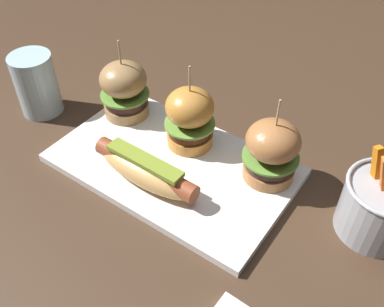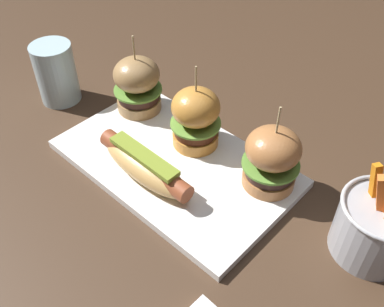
{
  "view_description": "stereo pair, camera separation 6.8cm",
  "coord_description": "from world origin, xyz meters",
  "px_view_note": "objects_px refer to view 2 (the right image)",
  "views": [
    {
      "loc": [
        0.32,
        -0.4,
        0.52
      ],
      "look_at": [
        0.04,
        0.0,
        0.05
      ],
      "focal_mm": 40.5,
      "sensor_mm": 36.0,
      "label": 1
    },
    {
      "loc": [
        0.38,
        -0.36,
        0.52
      ],
      "look_at": [
        0.04,
        0.0,
        0.05
      ],
      "focal_mm": 40.5,
      "sensor_mm": 36.0,
      "label": 2
    }
  ],
  "objects_px": {
    "slider_left": "(137,84)",
    "slider_right": "(272,158)",
    "slider_center": "(196,117)",
    "platter_main": "(175,163)",
    "water_glass": "(56,73)",
    "hot_dog": "(145,165)",
    "fries_bucket": "(377,226)"
  },
  "relations": [
    {
      "from": "slider_left",
      "to": "slider_right",
      "type": "height_order",
      "value": "slider_left"
    },
    {
      "from": "slider_left",
      "to": "slider_center",
      "type": "distance_m",
      "value": 0.15
    },
    {
      "from": "platter_main",
      "to": "water_glass",
      "type": "relative_size",
      "value": 3.32
    },
    {
      "from": "hot_dog",
      "to": "water_glass",
      "type": "xyz_separation_m",
      "value": [
        -0.3,
        0.04,
        0.02
      ]
    },
    {
      "from": "platter_main",
      "to": "slider_right",
      "type": "xyz_separation_m",
      "value": [
        0.14,
        0.06,
        0.06
      ]
    },
    {
      "from": "slider_center",
      "to": "slider_right",
      "type": "xyz_separation_m",
      "value": [
        0.15,
        0.01,
        -0.0
      ]
    },
    {
      "from": "platter_main",
      "to": "slider_right",
      "type": "height_order",
      "value": "slider_right"
    },
    {
      "from": "hot_dog",
      "to": "slider_left",
      "type": "height_order",
      "value": "slider_left"
    },
    {
      "from": "slider_right",
      "to": "fries_bucket",
      "type": "bearing_deg",
      "value": 1.34
    },
    {
      "from": "slider_left",
      "to": "slider_right",
      "type": "relative_size",
      "value": 1.02
    },
    {
      "from": "slider_left",
      "to": "water_glass",
      "type": "bearing_deg",
      "value": -154.43
    },
    {
      "from": "hot_dog",
      "to": "slider_center",
      "type": "distance_m",
      "value": 0.12
    },
    {
      "from": "platter_main",
      "to": "slider_left",
      "type": "bearing_deg",
      "value": 159.16
    },
    {
      "from": "hot_dog",
      "to": "slider_right",
      "type": "height_order",
      "value": "slider_right"
    },
    {
      "from": "water_glass",
      "to": "slider_center",
      "type": "bearing_deg",
      "value": 13.7
    },
    {
      "from": "hot_dog",
      "to": "fries_bucket",
      "type": "height_order",
      "value": "fries_bucket"
    },
    {
      "from": "platter_main",
      "to": "water_glass",
      "type": "height_order",
      "value": "water_glass"
    },
    {
      "from": "slider_center",
      "to": "water_glass",
      "type": "height_order",
      "value": "slider_center"
    },
    {
      "from": "hot_dog",
      "to": "slider_center",
      "type": "relative_size",
      "value": 1.23
    },
    {
      "from": "fries_bucket",
      "to": "slider_left",
      "type": "bearing_deg",
      "value": -178.66
    },
    {
      "from": "slider_left",
      "to": "fries_bucket",
      "type": "relative_size",
      "value": 1.04
    },
    {
      "from": "fries_bucket",
      "to": "slider_right",
      "type": "bearing_deg",
      "value": -178.66
    },
    {
      "from": "water_glass",
      "to": "platter_main",
      "type": "bearing_deg",
      "value": 3.06
    },
    {
      "from": "platter_main",
      "to": "water_glass",
      "type": "distance_m",
      "value": 0.31
    },
    {
      "from": "fries_bucket",
      "to": "slider_center",
      "type": "bearing_deg",
      "value": -177.94
    },
    {
      "from": "platter_main",
      "to": "hot_dog",
      "type": "height_order",
      "value": "hot_dog"
    },
    {
      "from": "hot_dog",
      "to": "water_glass",
      "type": "height_order",
      "value": "water_glass"
    },
    {
      "from": "platter_main",
      "to": "fries_bucket",
      "type": "bearing_deg",
      "value": 12.22
    },
    {
      "from": "slider_center",
      "to": "water_glass",
      "type": "xyz_separation_m",
      "value": [
        -0.3,
        -0.07,
        -0.01
      ]
    },
    {
      "from": "slider_right",
      "to": "water_glass",
      "type": "xyz_separation_m",
      "value": [
        -0.45,
        -0.08,
        -0.01
      ]
    },
    {
      "from": "slider_left",
      "to": "platter_main",
      "type": "bearing_deg",
      "value": -20.84
    },
    {
      "from": "slider_center",
      "to": "hot_dog",
      "type": "bearing_deg",
      "value": -91.51
    }
  ]
}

